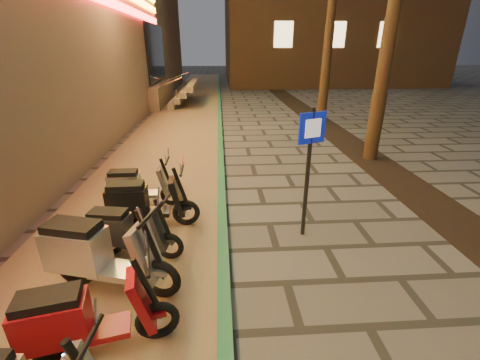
{
  "coord_description": "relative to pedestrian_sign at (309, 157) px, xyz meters",
  "views": [
    {
      "loc": [
        -0.9,
        -1.95,
        3.11
      ],
      "look_at": [
        -0.61,
        2.66,
        1.2
      ],
      "focal_mm": 24.0,
      "sensor_mm": 36.0,
      "label": 1
    }
  ],
  "objects": [
    {
      "name": "parking_strip",
      "position": [
        -3.14,
        7.06,
        -1.46
      ],
      "size": [
        3.4,
        60.0,
        0.01
      ],
      "primitive_type": "cube",
      "color": "#8C7251",
      "rests_on": "ground"
    },
    {
      "name": "green_curb",
      "position": [
        -1.44,
        7.06,
        -1.41
      ],
      "size": [
        0.18,
        60.0,
        0.1
      ],
      "primitive_type": "cube",
      "color": "#286B43",
      "rests_on": "ground"
    },
    {
      "name": "planting_strip",
      "position": [
        3.06,
        2.06,
        -1.45
      ],
      "size": [
        1.2,
        40.0,
        0.02
      ],
      "primitive_type": "cube",
      "color": "black",
      "rests_on": "ground"
    },
    {
      "name": "pedestrian_sign",
      "position": [
        0.0,
        0.0,
        0.0
      ],
      "size": [
        0.47,
        0.21,
        2.26
      ],
      "rotation": [
        0.0,
        0.0,
        0.39
      ],
      "color": "black",
      "rests_on": "ground"
    },
    {
      "name": "scooter_5",
      "position": [
        -2.95,
        -2.25,
        -0.97
      ],
      "size": [
        1.61,
        0.75,
        1.13
      ],
      "rotation": [
        0.0,
        0.0,
        0.22
      ],
      "color": "black",
      "rests_on": "ground"
    },
    {
      "name": "scooter_6",
      "position": [
        -3.13,
        -1.2,
        -0.89
      ],
      "size": [
        1.85,
        0.91,
        1.31
      ],
      "rotation": [
        0.0,
        0.0,
        -0.25
      ],
      "color": "black",
      "rests_on": "ground"
    },
    {
      "name": "scooter_7",
      "position": [
        -2.97,
        -0.46,
        -1.01
      ],
      "size": [
        1.49,
        0.63,
        1.04
      ],
      "rotation": [
        0.0,
        0.0,
        -0.17
      ],
      "color": "black",
      "rests_on": "ground"
    },
    {
      "name": "scooter_8",
      "position": [
        -2.89,
        0.45,
        -0.96
      ],
      "size": [
        1.64,
        0.58,
        1.16
      ],
      "rotation": [
        0.0,
        0.0,
        0.03
      ],
      "color": "black",
      "rests_on": "ground"
    },
    {
      "name": "scooter_9",
      "position": [
        -3.21,
        1.32,
        -1.01
      ],
      "size": [
        1.48,
        0.52,
        1.05
      ],
      "rotation": [
        0.0,
        0.0,
        0.02
      ],
      "color": "black",
      "rests_on": "ground"
    }
  ]
}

